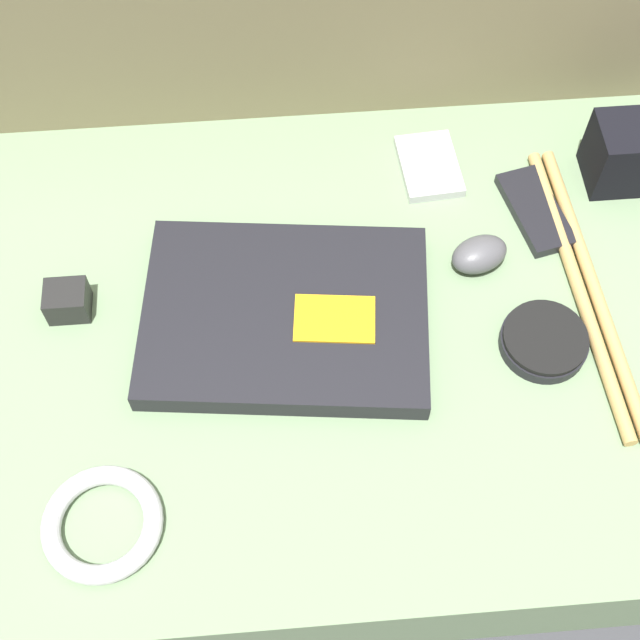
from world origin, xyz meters
The scene contains 12 objects.
ground_plane centered at (0.00, 0.00, 0.00)m, with size 8.00×8.00×0.00m, color #38383D.
couch_seat centered at (0.00, 0.00, 0.07)m, with size 1.06×0.65×0.14m.
couch_backrest centered at (0.00, 0.43, 0.23)m, with size 1.06×0.20×0.47m.
laptop centered at (-0.04, 0.01, 0.15)m, with size 0.35×0.27×0.03m.
computer_mouse centered at (0.19, 0.07, 0.16)m, with size 0.08×0.07×0.04m.
speaker_puck centered at (0.25, -0.04, 0.15)m, with size 0.10×0.10×0.02m.
phone_silver centered at (0.28, 0.14, 0.15)m, with size 0.08×0.13×0.01m.
phone_black centered at (0.16, 0.22, 0.15)m, with size 0.08×0.11×0.01m.
camera_pouch centered at (0.41, 0.19, 0.18)m, with size 0.12×0.07×0.09m.
charger_brick centered at (-0.29, 0.05, 0.16)m, with size 0.05×0.04×0.04m.
cable_coil centered at (-0.24, -0.21, 0.15)m, with size 0.12×0.12×0.02m.
drumstick_pair centered at (0.31, 0.03, 0.15)m, with size 0.06×0.40×0.02m.
Camera 1 is at (-0.04, -0.50, 1.02)m, focal length 50.00 mm.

